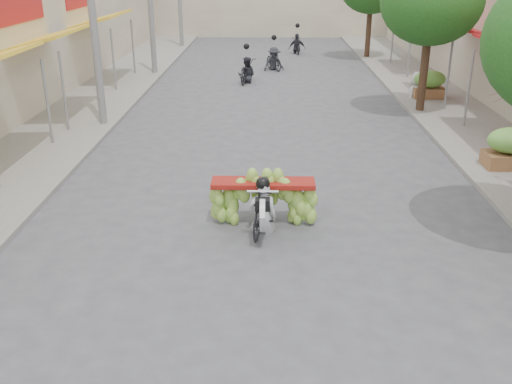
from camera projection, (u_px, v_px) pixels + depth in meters
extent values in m
plane|color=#4C4C50|center=(266.00, 376.00, 7.52)|extent=(120.00, 120.00, 0.00)
cube|color=gray|center=(83.00, 103.00, 21.52)|extent=(4.00, 60.00, 0.12)
cube|color=gray|center=(456.00, 105.00, 21.23)|extent=(4.00, 60.00, 0.12)
cylinder|color=slate|center=(47.00, 104.00, 16.24)|extent=(0.08, 0.08, 2.55)
cube|color=gold|center=(52.00, 37.00, 18.65)|extent=(1.77, 4.00, 0.53)
cylinder|color=slate|center=(64.00, 93.00, 17.53)|extent=(0.08, 0.08, 2.55)
cylinder|color=slate|center=(97.00, 72.00, 20.86)|extent=(0.08, 0.08, 2.55)
cube|color=#AC1619|center=(21.00, 9.00, 18.35)|extent=(0.10, 3.50, 0.80)
cube|color=gold|center=(102.00, 19.00, 24.20)|extent=(1.77, 4.00, 0.53)
cylinder|color=slate|center=(113.00, 61.00, 23.08)|extent=(0.08, 0.08, 2.55)
cylinder|color=slate|center=(133.00, 48.00, 26.41)|extent=(0.08, 0.08, 2.55)
cylinder|color=slate|center=(468.00, 90.00, 17.92)|extent=(0.08, 0.08, 2.55)
cube|color=#AD171A|center=(461.00, 27.00, 21.13)|extent=(1.77, 4.20, 0.53)
cylinder|color=slate|center=(448.00, 77.00, 19.95)|extent=(0.08, 0.08, 2.55)
cylinder|color=slate|center=(422.00, 59.00, 23.47)|extent=(0.08, 0.08, 2.55)
cube|color=#AD171A|center=(421.00, 13.00, 26.68)|extent=(1.77, 4.20, 0.53)
cylinder|color=slate|center=(409.00, 51.00, 25.50)|extent=(0.08, 0.08, 2.55)
cylinder|color=slate|center=(392.00, 40.00, 29.02)|extent=(0.08, 0.08, 2.55)
cylinder|color=#3A2719|center=(424.00, 68.00, 19.75)|extent=(0.28, 0.28, 3.20)
ellipsoid|color=#1E5118|center=(432.00, 1.00, 18.92)|extent=(3.40, 3.40, 2.90)
cylinder|color=#3A2719|center=(369.00, 29.00, 30.85)|extent=(0.28, 0.28, 3.20)
cube|color=brown|center=(509.00, 158.00, 14.65)|extent=(1.20, 0.80, 0.50)
ellipsoid|color=#61A23C|center=(512.00, 136.00, 14.43)|extent=(1.20, 0.88, 0.66)
cube|color=brown|center=(428.00, 91.00, 22.05)|extent=(1.20, 0.80, 0.50)
ellipsoid|color=#61A23C|center=(430.00, 76.00, 21.83)|extent=(1.20, 0.88, 0.66)
imported|color=black|center=(263.00, 206.00, 11.40)|extent=(0.84, 1.85, 1.05)
cylinder|color=silver|center=(262.00, 215.00, 10.76)|extent=(0.10, 0.66, 0.66)
cube|color=black|center=(263.00, 204.00, 10.79)|extent=(0.28, 0.22, 0.22)
cylinder|color=silver|center=(263.00, 192.00, 10.80)|extent=(0.60, 0.05, 0.05)
cube|color=maroon|center=(263.00, 183.00, 11.59)|extent=(2.10, 0.55, 0.10)
imported|color=silver|center=(263.00, 182.00, 11.15)|extent=(0.55, 0.41, 1.53)
sphere|color=black|center=(263.00, 146.00, 10.84)|extent=(0.28, 0.28, 0.28)
imported|color=silver|center=(419.00, 72.00, 21.95)|extent=(1.08, 1.04, 1.91)
imported|color=black|center=(247.00, 71.00, 25.18)|extent=(1.02, 1.86, 0.99)
imported|color=#25262C|center=(246.00, 57.00, 24.94)|extent=(0.88, 0.64, 1.65)
sphere|color=black|center=(246.00, 46.00, 24.76)|extent=(0.26, 0.26, 0.26)
imported|color=black|center=(274.00, 60.00, 28.00)|extent=(1.14, 1.72, 0.99)
imported|color=#25262C|center=(274.00, 47.00, 27.76)|extent=(1.19, 0.95, 1.65)
sphere|color=black|center=(274.00, 37.00, 27.58)|extent=(0.26, 0.26, 0.26)
imported|color=black|center=(297.00, 46.00, 32.94)|extent=(0.70, 1.55, 0.85)
imported|color=#25262C|center=(297.00, 34.00, 32.68)|extent=(1.01, 0.63, 1.65)
sphere|color=black|center=(298.00, 26.00, 32.50)|extent=(0.26, 0.26, 0.26)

